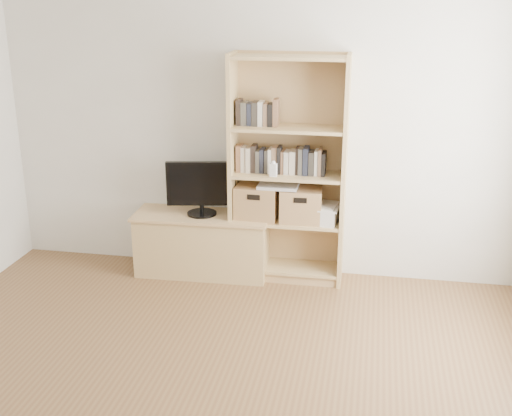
% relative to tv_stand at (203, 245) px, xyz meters
% --- Properties ---
extents(back_wall, '(4.50, 0.02, 2.60)m').
position_rel_tv_stand_xyz_m(back_wall, '(0.46, 0.22, 1.04)').
color(back_wall, silver).
rests_on(back_wall, floor).
extents(tv_stand, '(1.16, 0.47, 0.53)m').
position_rel_tv_stand_xyz_m(tv_stand, '(0.00, 0.00, 0.00)').
color(tv_stand, tan).
rests_on(tv_stand, floor).
extents(bookshelf, '(0.97, 0.35, 1.94)m').
position_rel_tv_stand_xyz_m(bookshelf, '(0.74, 0.04, 0.71)').
color(bookshelf, tan).
rests_on(bookshelf, floor).
extents(television, '(0.59, 0.16, 0.47)m').
position_rel_tv_stand_xyz_m(television, '(0.00, 0.00, 0.52)').
color(television, black).
rests_on(television, tv_stand).
extents(books_row_mid, '(0.84, 0.17, 0.23)m').
position_rel_tv_stand_xyz_m(books_row_mid, '(0.74, 0.07, 0.80)').
color(books_row_mid, brown).
rests_on(books_row_mid, bookshelf).
extents(books_row_upper, '(0.37, 0.14, 0.19)m').
position_rel_tv_stand_xyz_m(books_row_upper, '(0.53, 0.06, 1.18)').
color(books_row_upper, brown).
rests_on(books_row_upper, bookshelf).
extents(baby_monitor, '(0.06, 0.04, 0.11)m').
position_rel_tv_stand_xyz_m(baby_monitor, '(0.64, -0.07, 0.74)').
color(baby_monitor, white).
rests_on(baby_monitor, bookshelf).
extents(basket_left, '(0.37, 0.31, 0.29)m').
position_rel_tv_stand_xyz_m(basket_left, '(0.49, 0.04, 0.42)').
color(basket_left, '#A37E49').
rests_on(basket_left, bookshelf).
extents(basket_right, '(0.36, 0.31, 0.29)m').
position_rel_tv_stand_xyz_m(basket_right, '(0.86, 0.04, 0.42)').
color(basket_right, '#A37E49').
rests_on(basket_right, bookshelf).
extents(laptop, '(0.34, 0.23, 0.03)m').
position_rel_tv_stand_xyz_m(laptop, '(0.67, 0.02, 0.58)').
color(laptop, silver).
rests_on(laptop, basket_left).
extents(magazine_stack, '(0.23, 0.30, 0.13)m').
position_rel_tv_stand_xyz_m(magazine_stack, '(1.08, 0.04, 0.34)').
color(magazine_stack, silver).
rests_on(magazine_stack, bookshelf).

